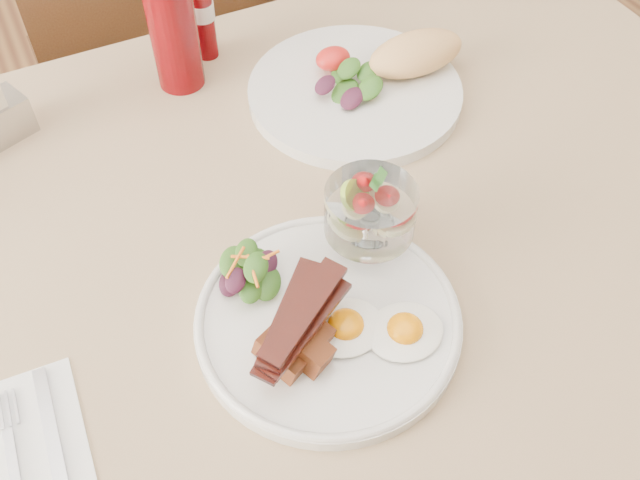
% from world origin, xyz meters
% --- Properties ---
extents(table, '(1.33, 0.88, 0.75)m').
position_xyz_m(table, '(0.00, 0.00, 0.66)').
color(table, '#4F3219').
rests_on(table, ground).
extents(chair_far, '(0.42, 0.42, 0.93)m').
position_xyz_m(chair_far, '(0.00, 0.66, 0.52)').
color(chair_far, '#4F3219').
rests_on(chair_far, ground).
extents(main_plate, '(0.28, 0.28, 0.02)m').
position_xyz_m(main_plate, '(-0.03, -0.15, 0.76)').
color(main_plate, silver).
rests_on(main_plate, table).
extents(fried_eggs, '(0.14, 0.11, 0.02)m').
position_xyz_m(fried_eggs, '(0.00, -0.19, 0.77)').
color(fried_eggs, white).
rests_on(fried_eggs, main_plate).
extents(bacon_potato_pile, '(0.13, 0.11, 0.06)m').
position_xyz_m(bacon_potato_pile, '(-0.07, -0.17, 0.80)').
color(bacon_potato_pile, maroon).
rests_on(bacon_potato_pile, main_plate).
extents(side_salad, '(0.08, 0.07, 0.04)m').
position_xyz_m(side_salad, '(-0.09, -0.08, 0.79)').
color(side_salad, '#265015').
rests_on(side_salad, main_plate).
extents(fruit_cup, '(0.10, 0.10, 0.10)m').
position_xyz_m(fruit_cup, '(0.05, -0.08, 0.82)').
color(fruit_cup, white).
rests_on(fruit_cup, main_plate).
extents(second_plate, '(0.32, 0.30, 0.07)m').
position_xyz_m(second_plate, '(0.19, 0.17, 0.77)').
color(second_plate, silver).
rests_on(second_plate, table).
extents(ketchup_bottle, '(0.07, 0.07, 0.19)m').
position_xyz_m(ketchup_bottle, '(-0.03, 0.31, 0.84)').
color(ketchup_bottle, '#5C0508').
rests_on(ketchup_bottle, table).
extents(hot_sauce_bottle, '(0.04, 0.04, 0.12)m').
position_xyz_m(hot_sauce_bottle, '(0.02, 0.35, 0.81)').
color(hot_sauce_bottle, '#5C0508').
rests_on(hot_sauce_bottle, table).
extents(napkin_cutlery, '(0.11, 0.18, 0.01)m').
position_xyz_m(napkin_cutlery, '(-0.34, -0.16, 0.75)').
color(napkin_cutlery, white).
rests_on(napkin_cutlery, table).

